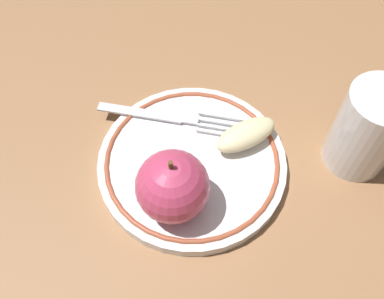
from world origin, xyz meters
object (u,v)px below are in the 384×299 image
plate (192,163)px  apple_red_whole (172,186)px  apple_slice_front (246,135)px  fork (170,118)px  drinking_glass (367,130)px

plate → apple_red_whole: (-0.05, -0.03, 0.05)m
apple_red_whole → apple_slice_front: bearing=4.8°
plate → apple_red_whole: 0.08m
apple_slice_front → apple_red_whole: bearing=15.2°
apple_slice_front → fork: bearing=-49.3°
apple_red_whole → plate: bearing=30.8°
apple_slice_front → drinking_glass: (0.09, -0.09, 0.02)m
plate → apple_red_whole: size_ratio=2.55×
apple_red_whole → fork: (0.07, 0.09, -0.04)m
apple_slice_front → drinking_glass: size_ratio=0.70×
apple_red_whole → apple_slice_front: 0.12m
plate → drinking_glass: bearing=-35.2°
apple_red_whole → fork: 0.12m
apple_slice_front → fork: 0.10m
apple_red_whole → drinking_glass: (0.21, -0.08, -0.00)m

